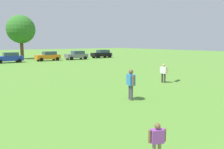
{
  "coord_description": "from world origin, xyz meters",
  "views": [
    {
      "loc": [
        -4.11,
        0.27,
        3.31
      ],
      "look_at": [
        2.41,
        9.34,
        1.75
      ],
      "focal_mm": 36.88,
      "sensor_mm": 36.0,
      "label": 1
    }
  ],
  "objects_px": {
    "adult_bystander": "(131,82)",
    "bystander_near_trees": "(164,71)",
    "child_kite_flyer": "(157,139)",
    "parked_car_blue_3": "(9,57)",
    "parked_car_silver_7": "(102,54)",
    "parked_car_black_6": "(102,54)",
    "parked_car_gray_5": "(77,55)",
    "parked_car_orange_4": "(48,56)",
    "tree_far_right": "(21,29)"
  },
  "relations": [
    {
      "from": "child_kite_flyer",
      "to": "bystander_near_trees",
      "type": "distance_m",
      "value": 13.1
    },
    {
      "from": "parked_car_gray_5",
      "to": "bystander_near_trees",
      "type": "bearing_deg",
      "value": 77.59
    },
    {
      "from": "tree_far_right",
      "to": "parked_car_blue_3",
      "type": "bearing_deg",
      "value": -117.67
    },
    {
      "from": "parked_car_blue_3",
      "to": "parked_car_gray_5",
      "type": "relative_size",
      "value": 1.0
    },
    {
      "from": "adult_bystander",
      "to": "parked_car_gray_5",
      "type": "xyz_separation_m",
      "value": [
        11.99,
        30.26,
        -0.2
      ]
    },
    {
      "from": "child_kite_flyer",
      "to": "tree_far_right",
      "type": "xyz_separation_m",
      "value": [
        7.78,
        43.9,
        5.18
      ]
    },
    {
      "from": "parked_car_silver_7",
      "to": "parked_car_gray_5",
      "type": "bearing_deg",
      "value": 12.29
    },
    {
      "from": "child_kite_flyer",
      "to": "parked_car_gray_5",
      "type": "height_order",
      "value": "parked_car_gray_5"
    },
    {
      "from": "parked_car_black_6",
      "to": "tree_far_right",
      "type": "bearing_deg",
      "value": -23.57
    },
    {
      "from": "child_kite_flyer",
      "to": "adult_bystander",
      "type": "relative_size",
      "value": 0.63
    },
    {
      "from": "adult_bystander",
      "to": "parked_car_silver_7",
      "type": "distance_m",
      "value": 37.02
    },
    {
      "from": "bystander_near_trees",
      "to": "parked_car_silver_7",
      "type": "xyz_separation_m",
      "value": [
        13.02,
        28.95,
        -0.08
      ]
    },
    {
      "from": "tree_far_right",
      "to": "parked_car_gray_5",
      "type": "bearing_deg",
      "value": -44.05
    },
    {
      "from": "child_kite_flyer",
      "to": "parked_car_orange_4",
      "type": "relative_size",
      "value": 0.26
    },
    {
      "from": "parked_car_silver_7",
      "to": "tree_far_right",
      "type": "bearing_deg",
      "value": -22.78
    },
    {
      "from": "adult_bystander",
      "to": "parked_car_orange_4",
      "type": "bearing_deg",
      "value": 5.36
    },
    {
      "from": "parked_car_black_6",
      "to": "parked_car_silver_7",
      "type": "distance_m",
      "value": 0.34
    },
    {
      "from": "tree_far_right",
      "to": "parked_car_orange_4",
      "type": "bearing_deg",
      "value": -71.06
    },
    {
      "from": "adult_bystander",
      "to": "parked_car_gray_5",
      "type": "bearing_deg",
      "value": -4.4
    },
    {
      "from": "child_kite_flyer",
      "to": "tree_far_right",
      "type": "relative_size",
      "value": 0.13
    },
    {
      "from": "parked_car_blue_3",
      "to": "parked_car_silver_7",
      "type": "bearing_deg",
      "value": -175.77
    },
    {
      "from": "bystander_near_trees",
      "to": "parked_car_black_6",
      "type": "relative_size",
      "value": 0.37
    },
    {
      "from": "bystander_near_trees",
      "to": "tree_far_right",
      "type": "height_order",
      "value": "tree_far_right"
    },
    {
      "from": "adult_bystander",
      "to": "bystander_near_trees",
      "type": "bearing_deg",
      "value": -47.36
    },
    {
      "from": "parked_car_orange_4",
      "to": "parked_car_gray_5",
      "type": "bearing_deg",
      "value": 176.3
    },
    {
      "from": "parked_car_gray_5",
      "to": "child_kite_flyer",
      "type": "bearing_deg",
      "value": 66.15
    },
    {
      "from": "parked_car_orange_4",
      "to": "adult_bystander",
      "type": "bearing_deg",
      "value": 78.14
    },
    {
      "from": "bystander_near_trees",
      "to": "parked_car_orange_4",
      "type": "bearing_deg",
      "value": 166.41
    },
    {
      "from": "parked_car_silver_7",
      "to": "bystander_near_trees",
      "type": "bearing_deg",
      "value": 65.78
    },
    {
      "from": "adult_bystander",
      "to": "bystander_near_trees",
      "type": "xyz_separation_m",
      "value": [
        5.96,
        2.83,
        -0.13
      ]
    },
    {
      "from": "bystander_near_trees",
      "to": "parked_car_orange_4",
      "type": "xyz_separation_m",
      "value": [
        0.47,
        27.79,
        -0.08
      ]
    },
    {
      "from": "parked_car_silver_7",
      "to": "parked_car_orange_4",
      "type": "bearing_deg",
      "value": 5.29
    },
    {
      "from": "child_kite_flyer",
      "to": "adult_bystander",
      "type": "xyz_separation_m",
      "value": [
        3.93,
        5.76,
        0.4
      ]
    },
    {
      "from": "parked_car_black_6",
      "to": "tree_far_right",
      "type": "height_order",
      "value": "tree_far_right"
    },
    {
      "from": "bystander_near_trees",
      "to": "adult_bystander",
      "type": "bearing_deg",
      "value": -77.2
    },
    {
      "from": "child_kite_flyer",
      "to": "parked_car_blue_3",
      "type": "height_order",
      "value": "parked_car_blue_3"
    },
    {
      "from": "tree_far_right",
      "to": "adult_bystander",
      "type": "bearing_deg",
      "value": -95.76
    },
    {
      "from": "adult_bystander",
      "to": "parked_car_black_6",
      "type": "height_order",
      "value": "adult_bystander"
    },
    {
      "from": "child_kite_flyer",
      "to": "parked_car_blue_3",
      "type": "xyz_separation_m",
      "value": [
        3.7,
        36.12,
        0.19
      ]
    },
    {
      "from": "child_kite_flyer",
      "to": "parked_car_blue_3",
      "type": "bearing_deg",
      "value": 105.36
    },
    {
      "from": "adult_bystander",
      "to": "parked_car_orange_4",
      "type": "xyz_separation_m",
      "value": [
        6.43,
        30.62,
        -0.2
      ]
    },
    {
      "from": "child_kite_flyer",
      "to": "parked_car_gray_5",
      "type": "bearing_deg",
      "value": 87.37
    },
    {
      "from": "child_kite_flyer",
      "to": "parked_car_black_6",
      "type": "height_order",
      "value": "parked_car_black_6"
    },
    {
      "from": "parked_car_gray_5",
      "to": "tree_far_right",
      "type": "height_order",
      "value": "tree_far_right"
    },
    {
      "from": "parked_car_blue_3",
      "to": "parked_car_gray_5",
      "type": "height_order",
      "value": "same"
    },
    {
      "from": "parked_car_orange_4",
      "to": "parked_car_silver_7",
      "type": "xyz_separation_m",
      "value": [
        12.55,
        1.16,
        0.0
      ]
    },
    {
      "from": "adult_bystander",
      "to": "parked_car_black_6",
      "type": "relative_size",
      "value": 0.41
    },
    {
      "from": "child_kite_flyer",
      "to": "parked_car_silver_7",
      "type": "relative_size",
      "value": 0.26
    },
    {
      "from": "parked_car_blue_3",
      "to": "parked_car_black_6",
      "type": "bearing_deg",
      "value": -176.02
    },
    {
      "from": "child_kite_flyer",
      "to": "parked_car_blue_3",
      "type": "relative_size",
      "value": 0.26
    }
  ]
}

